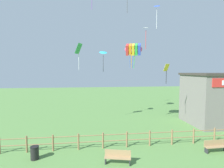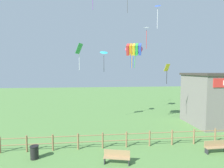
# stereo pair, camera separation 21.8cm
# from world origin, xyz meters

# --- Properties ---
(wooden_fence) EXTENTS (21.60, 0.14, 1.29)m
(wooden_fence) POSITION_xyz_m (0.00, 7.53, 0.72)
(wooden_fence) COLOR olive
(wooden_fence) RESTS_ON ground_plane
(seaside_building) EXTENTS (8.42, 5.55, 5.98)m
(seaside_building) POSITION_xyz_m (13.59, 12.55, 3.01)
(seaside_building) COLOR slate
(seaside_building) RESTS_ON ground_plane
(park_bench_near_fence) EXTENTS (1.82, 0.80, 0.91)m
(park_bench_near_fence) POSITION_xyz_m (-0.16, 5.07, 0.49)
(park_bench_near_fence) COLOR #9E7F56
(park_bench_near_fence) RESTS_ON ground_plane
(park_bench_by_building) EXTENTS (1.79, 0.44, 0.91)m
(park_bench_by_building) POSITION_xyz_m (7.57, 5.83, 0.49)
(park_bench_by_building) COLOR #9E7F56
(park_bench_by_building) RESTS_ON ground_plane
(trash_bin) EXTENTS (0.60, 0.60, 0.93)m
(trash_bin) POSITION_xyz_m (-5.89, 6.37, 0.47)
(trash_bin) COLOR black
(trash_bin) RESTS_ON ground_plane
(kite_rainbow_parafoil) EXTENTS (2.29, 1.93, 2.80)m
(kite_rainbow_parafoil) POSITION_xyz_m (2.85, 13.15, 8.62)
(kite_rainbow_parafoil) COLOR #E54C8C
(kite_green_diamond) EXTENTS (0.87, 1.02, 2.94)m
(kite_green_diamond) POSITION_xyz_m (-3.22, 13.69, 8.43)
(kite_green_diamond) COLOR green
(kite_white_delta) EXTENTS (0.99, 0.99, 2.53)m
(kite_white_delta) POSITION_xyz_m (4.42, 13.65, 10.98)
(kite_white_delta) COLOR white
(kite_cyan_delta) EXTENTS (1.06, 1.01, 2.65)m
(kite_cyan_delta) POSITION_xyz_m (-0.35, 15.60, 8.43)
(kite_cyan_delta) COLOR #2DB2C6
(kite_blue_delta) EXTENTS (0.94, 0.91, 2.86)m
(kite_blue_delta) POSITION_xyz_m (5.87, 14.17, 13.60)
(kite_blue_delta) COLOR blue
(kite_yellow_diamond) EXTENTS (0.67, 0.56, 2.03)m
(kite_yellow_diamond) POSITION_xyz_m (5.79, 10.97, 6.30)
(kite_yellow_diamond) COLOR yellow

